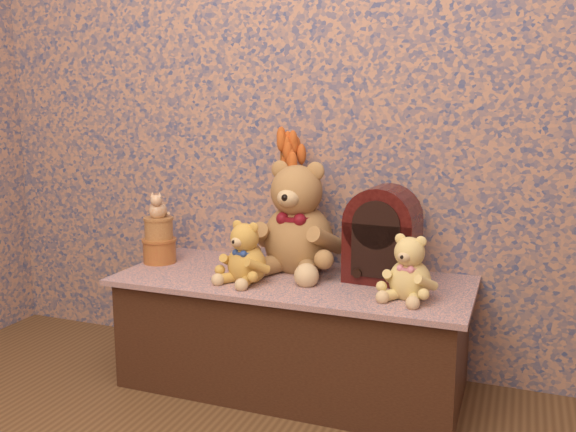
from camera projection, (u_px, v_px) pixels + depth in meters
name	position (u px, v px, depth m)	size (l,w,h in m)	color
display_shelf	(293.00, 332.00, 2.30)	(1.29, 0.56, 0.42)	#374D70
teddy_large	(298.00, 212.00, 2.33)	(0.36, 0.43, 0.45)	#A06E3D
teddy_medium	(247.00, 249.00, 2.20)	(0.19, 0.22, 0.24)	gold
teddy_small	(410.00, 264.00, 2.01)	(0.18, 0.22, 0.23)	#D9BB67
cathedral_radio	(383.00, 234.00, 2.20)	(0.25, 0.18, 0.35)	#330909
ceramic_vase	(291.00, 242.00, 2.41)	(0.11, 0.11, 0.19)	tan
dried_stalks	(291.00, 159.00, 2.35)	(0.24, 0.24, 0.46)	#C6551F
biscuit_tin_lower	(160.00, 251.00, 2.47)	(0.13, 0.13, 0.09)	gold
biscuit_tin_upper	(159.00, 229.00, 2.46)	(0.11, 0.11, 0.09)	#D9AE5F
cat_figurine	(158.00, 204.00, 2.44)	(0.08, 0.09, 0.11)	silver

